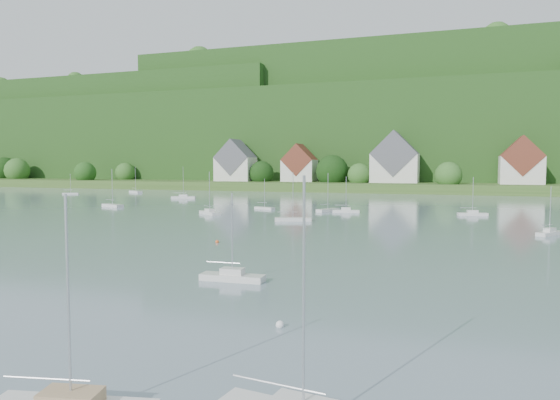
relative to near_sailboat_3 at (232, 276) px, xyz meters
name	(u,v)px	position (x,y,z in m)	size (l,w,h in m)	color
far_shore_strip	(385,185)	(-9.38, 159.96, 1.10)	(600.00, 60.00, 3.00)	#355821
forested_ridge	(405,137)	(-8.99, 228.53, 22.48)	(620.00, 181.22, 69.89)	#143E13
village_building_0	(236,164)	(-64.38, 146.96, 9.11)	(14.00, 10.40, 16.00)	silver
village_building_1	(299,166)	(-39.38, 148.96, 8.35)	(12.00, 9.36, 14.00)	silver
village_building_2	(395,162)	(-4.38, 147.96, 9.87)	(16.00, 11.44, 18.00)	silver
village_building_3	(521,164)	(35.62, 145.96, 9.03)	(13.00, 10.40, 15.50)	silver
near_sailboat_3	(232,276)	(0.00, 0.00, 0.00)	(5.20, 1.66, 6.95)	silver
mooring_buoy_1	(280,327)	(7.37, -9.95, -0.40)	(0.48, 0.48, 0.48)	white
mooring_buoy_3	(217,243)	(-9.99, 17.93, -0.40)	(0.43, 0.43, 0.43)	orange
far_sailboat_cluster	(375,206)	(-0.18, 74.80, -0.03)	(194.49, 76.38, 8.71)	silver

